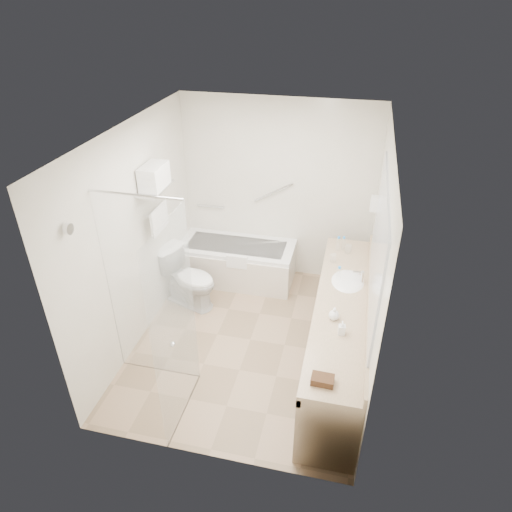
% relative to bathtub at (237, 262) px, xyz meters
% --- Properties ---
extents(floor, '(3.20, 3.20, 0.00)m').
position_rel_bathtub_xyz_m(floor, '(0.50, -1.24, -0.28)').
color(floor, '#9E8062').
rests_on(floor, ground).
extents(ceiling, '(2.60, 3.20, 0.10)m').
position_rel_bathtub_xyz_m(ceiling, '(0.50, -1.24, 2.22)').
color(ceiling, silver).
rests_on(ceiling, wall_back).
extents(wall_back, '(2.60, 0.10, 2.50)m').
position_rel_bathtub_xyz_m(wall_back, '(0.50, 0.36, 0.97)').
color(wall_back, beige).
rests_on(wall_back, ground).
extents(wall_front, '(2.60, 0.10, 2.50)m').
position_rel_bathtub_xyz_m(wall_front, '(0.50, -2.84, 0.97)').
color(wall_front, beige).
rests_on(wall_front, ground).
extents(wall_left, '(0.10, 3.20, 2.50)m').
position_rel_bathtub_xyz_m(wall_left, '(-0.80, -1.24, 0.97)').
color(wall_left, beige).
rests_on(wall_left, ground).
extents(wall_right, '(0.10, 3.20, 2.50)m').
position_rel_bathtub_xyz_m(wall_right, '(1.80, -1.24, 0.97)').
color(wall_right, beige).
rests_on(wall_right, ground).
extents(bathtub, '(1.60, 0.73, 0.59)m').
position_rel_bathtub_xyz_m(bathtub, '(0.00, 0.00, 0.00)').
color(bathtub, white).
rests_on(bathtub, floor).
extents(grab_bar_short, '(0.40, 0.03, 0.03)m').
position_rel_bathtub_xyz_m(grab_bar_short, '(-0.45, 0.32, 0.67)').
color(grab_bar_short, silver).
rests_on(grab_bar_short, wall_back).
extents(grab_bar_long, '(0.53, 0.03, 0.33)m').
position_rel_bathtub_xyz_m(grab_bar_long, '(0.45, 0.32, 0.97)').
color(grab_bar_long, silver).
rests_on(grab_bar_long, wall_back).
extents(shower_enclosure, '(0.96, 0.91, 2.11)m').
position_rel_bathtub_xyz_m(shower_enclosure, '(-0.13, -2.16, 0.79)').
color(shower_enclosure, silver).
rests_on(shower_enclosure, floor).
extents(towel_shelf, '(0.24, 0.55, 0.81)m').
position_rel_bathtub_xyz_m(towel_shelf, '(-0.67, -0.89, 1.48)').
color(towel_shelf, silver).
rests_on(towel_shelf, wall_left).
extents(vanity_counter, '(0.55, 2.70, 0.95)m').
position_rel_bathtub_xyz_m(vanity_counter, '(1.52, -1.39, 0.36)').
color(vanity_counter, tan).
rests_on(vanity_counter, floor).
extents(sink, '(0.40, 0.52, 0.14)m').
position_rel_bathtub_xyz_m(sink, '(1.55, -0.99, 0.54)').
color(sink, white).
rests_on(sink, vanity_counter).
extents(faucet, '(0.03, 0.03, 0.14)m').
position_rel_bathtub_xyz_m(faucet, '(1.70, -0.99, 0.65)').
color(faucet, silver).
rests_on(faucet, vanity_counter).
extents(mirror, '(0.02, 2.00, 1.20)m').
position_rel_bathtub_xyz_m(mirror, '(1.79, -1.39, 1.27)').
color(mirror, '#A6AAB2').
rests_on(mirror, wall_right).
extents(hairdryer_unit, '(0.08, 0.10, 0.18)m').
position_rel_bathtub_xyz_m(hairdryer_unit, '(1.75, -0.19, 1.17)').
color(hairdryer_unit, silver).
rests_on(hairdryer_unit, wall_right).
extents(toilet, '(0.89, 0.68, 0.77)m').
position_rel_bathtub_xyz_m(toilet, '(-0.45, -0.70, 0.11)').
color(toilet, white).
rests_on(toilet, floor).
extents(amenity_basket, '(0.19, 0.13, 0.06)m').
position_rel_bathtub_xyz_m(amenity_basket, '(1.44, -2.54, 0.61)').
color(amenity_basket, '#442D18').
rests_on(amenity_basket, vanity_counter).
extents(soap_bottle_a, '(0.08, 0.15, 0.07)m').
position_rel_bathtub_xyz_m(soap_bottle_a, '(1.55, -1.89, 0.61)').
color(soap_bottle_a, silver).
rests_on(soap_bottle_a, vanity_counter).
extents(soap_bottle_b, '(0.14, 0.16, 0.11)m').
position_rel_bathtub_xyz_m(soap_bottle_b, '(1.46, -1.69, 0.63)').
color(soap_bottle_b, silver).
rests_on(soap_bottle_b, vanity_counter).
extents(water_bottle_left, '(0.06, 0.06, 0.19)m').
position_rel_bathtub_xyz_m(water_bottle_left, '(1.45, -1.01, 0.66)').
color(water_bottle_left, silver).
rests_on(water_bottle_left, vanity_counter).
extents(water_bottle_mid, '(0.05, 0.05, 0.18)m').
position_rel_bathtub_xyz_m(water_bottle_mid, '(1.45, -0.30, 0.65)').
color(water_bottle_mid, silver).
rests_on(water_bottle_mid, vanity_counter).
extents(water_bottle_right, '(0.06, 0.06, 0.19)m').
position_rel_bathtub_xyz_m(water_bottle_right, '(1.39, -0.33, 0.66)').
color(water_bottle_right, silver).
rests_on(water_bottle_right, vanity_counter).
extents(drinking_glass_near, '(0.09, 0.09, 0.10)m').
position_rel_bathtub_xyz_m(drinking_glass_near, '(1.52, -0.36, 0.63)').
color(drinking_glass_near, silver).
rests_on(drinking_glass_near, vanity_counter).
extents(drinking_glass_far, '(0.09, 0.09, 0.10)m').
position_rel_bathtub_xyz_m(drinking_glass_far, '(1.36, -0.62, 0.62)').
color(drinking_glass_far, silver).
rests_on(drinking_glass_far, vanity_counter).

